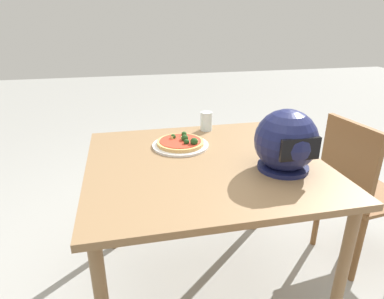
{
  "coord_description": "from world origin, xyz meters",
  "views": [
    {
      "loc": [
        0.36,
        1.37,
        1.42
      ],
      "look_at": [
        0.04,
        -0.1,
        0.8
      ],
      "focal_mm": 30.65,
      "sensor_mm": 36.0,
      "label": 1
    }
  ],
  "objects_px": {
    "drinking_glass": "(206,121)",
    "chair_side": "(356,187)",
    "pizza": "(181,142)",
    "motorcycle_helmet": "(286,142)",
    "dining_table": "(205,177)"
  },
  "relations": [
    {
      "from": "drinking_glass",
      "to": "chair_side",
      "type": "distance_m",
      "value": 0.94
    },
    {
      "from": "dining_table",
      "to": "drinking_glass",
      "type": "relative_size",
      "value": 9.88
    },
    {
      "from": "motorcycle_helmet",
      "to": "dining_table",
      "type": "bearing_deg",
      "value": -26.64
    },
    {
      "from": "dining_table",
      "to": "drinking_glass",
      "type": "xyz_separation_m",
      "value": [
        -0.12,
        -0.43,
        0.14
      ]
    },
    {
      "from": "pizza",
      "to": "motorcycle_helmet",
      "type": "height_order",
      "value": "motorcycle_helmet"
    },
    {
      "from": "dining_table",
      "to": "pizza",
      "type": "bearing_deg",
      "value": -69.65
    },
    {
      "from": "pizza",
      "to": "motorcycle_helmet",
      "type": "xyz_separation_m",
      "value": [
        -0.4,
        0.36,
        0.11
      ]
    },
    {
      "from": "dining_table",
      "to": "motorcycle_helmet",
      "type": "bearing_deg",
      "value": 153.36
    },
    {
      "from": "dining_table",
      "to": "chair_side",
      "type": "bearing_deg",
      "value": -177.32
    },
    {
      "from": "motorcycle_helmet",
      "to": "drinking_glass",
      "type": "height_order",
      "value": "motorcycle_helmet"
    },
    {
      "from": "chair_side",
      "to": "motorcycle_helmet",
      "type": "bearing_deg",
      "value": 19.06
    },
    {
      "from": "dining_table",
      "to": "motorcycle_helmet",
      "type": "xyz_separation_m",
      "value": [
        -0.32,
        0.16,
        0.22
      ]
    },
    {
      "from": "pizza",
      "to": "drinking_glass",
      "type": "relative_size",
      "value": 2.22
    },
    {
      "from": "motorcycle_helmet",
      "to": "drinking_glass",
      "type": "xyz_separation_m",
      "value": [
        0.2,
        -0.59,
        -0.08
      ]
    },
    {
      "from": "pizza",
      "to": "drinking_glass",
      "type": "height_order",
      "value": "drinking_glass"
    }
  ]
}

